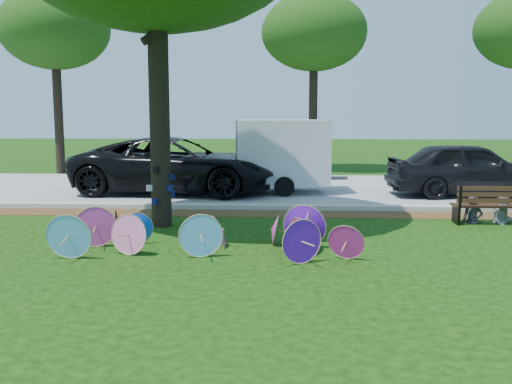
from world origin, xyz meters
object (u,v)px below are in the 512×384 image
(dark_pickup, at_px, (469,169))
(cargo_trailer, at_px, (282,152))
(person_right, at_px, (505,195))
(black_van, at_px, (175,165))
(park_bench, at_px, (490,204))
(person_left, at_px, (474,196))
(parasol_pile, at_px, (216,232))

(dark_pickup, bearing_deg, cargo_trailer, 81.31)
(cargo_trailer, xyz_separation_m, person_right, (5.06, -4.78, -0.63))
(black_van, xyz_separation_m, person_right, (8.38, -4.47, -0.21))
(park_bench, bearing_deg, person_left, 172.44)
(parasol_pile, distance_m, person_left, 6.28)
(person_left, relative_size, person_right, 0.93)
(dark_pickup, height_order, cargo_trailer, cargo_trailer)
(parasol_pile, bearing_deg, cargo_trailer, 81.46)
(person_right, bearing_deg, dark_pickup, 80.02)
(cargo_trailer, distance_m, person_left, 6.51)
(parasol_pile, xyz_separation_m, cargo_trailer, (1.16, 7.75, 0.92))
(park_bench, xyz_separation_m, person_right, (0.35, 0.05, 0.22))
(cargo_trailer, bearing_deg, parasol_pile, -102.83)
(dark_pickup, xyz_separation_m, park_bench, (-0.89, -4.39, -0.38))
(dark_pickup, bearing_deg, parasol_pile, 133.01)
(person_left, bearing_deg, dark_pickup, 94.13)
(black_van, height_order, person_left, black_van)
(parasol_pile, relative_size, person_right, 4.17)
(parasol_pile, distance_m, park_bench, 6.56)
(park_bench, distance_m, person_left, 0.39)
(black_van, relative_size, park_bench, 3.72)
(parasol_pile, height_order, person_right, person_right)
(black_van, xyz_separation_m, dark_pickup, (8.93, -0.13, -0.05))
(black_van, xyz_separation_m, person_left, (7.68, -4.47, -0.26))
(dark_pickup, bearing_deg, person_left, 159.82)
(parasol_pile, distance_m, black_van, 7.76)
(black_van, relative_size, person_left, 5.09)
(parasol_pile, distance_m, person_right, 6.90)
(park_bench, height_order, person_right, person_right)
(parasol_pile, xyz_separation_m, black_van, (-2.16, 7.44, 0.50))
(dark_pickup, relative_size, person_right, 3.63)
(black_van, height_order, cargo_trailer, cargo_trailer)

